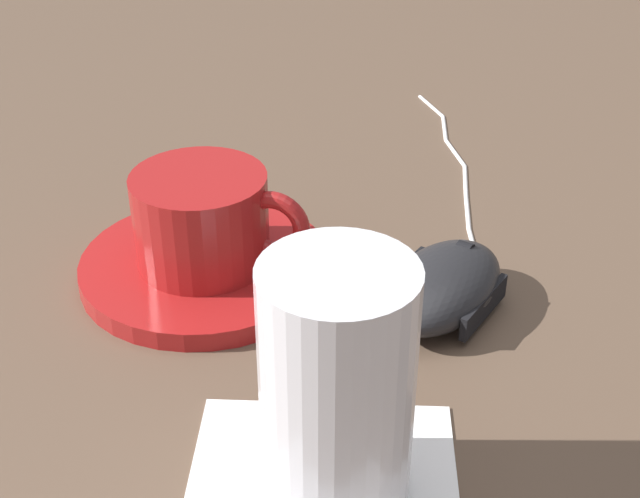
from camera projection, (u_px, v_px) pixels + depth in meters
name	position (u px, v px, depth m)	size (l,w,h in m)	color
ground_plane	(303.00, 337.00, 0.49)	(3.00, 3.00, 0.00)	brown
saucer	(206.00, 267.00, 0.54)	(0.15, 0.15, 0.01)	maroon
coffee_cup	(205.00, 219.00, 0.52)	(0.11, 0.08, 0.06)	maroon
computer_mouse	(442.00, 286.00, 0.51)	(0.10, 0.11, 0.03)	black
mouse_cable	(455.00, 165.00, 0.67)	(0.03, 0.28, 0.00)	white
napkin_under_glass	(322.00, 496.00, 0.39)	(0.12, 0.12, 0.00)	white
drinking_glass	(337.00, 388.00, 0.37)	(0.07, 0.07, 0.12)	silver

